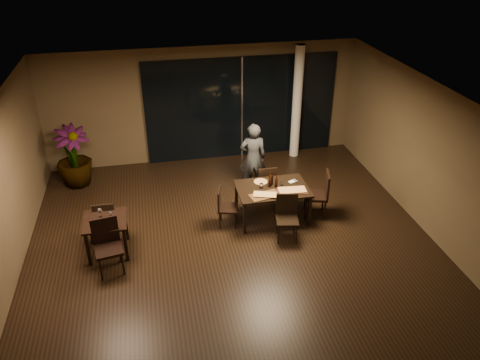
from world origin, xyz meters
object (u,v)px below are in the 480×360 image
object	(u,v)px
chair_main_left	(224,205)
diner	(253,158)
chair_main_near	(287,214)
bottle_c	(272,178)
bottle_a	(270,179)
chair_main_right	(320,192)
main_table	(272,191)
chair_main_far	(266,182)
side_table	(106,225)
chair_side_far	(105,218)
potted_plant	(73,157)
bottle_b	(276,181)
chair_side_near	(107,243)

from	to	relation	value
chair_main_left	diner	distance (m)	1.64
chair_main_near	bottle_c	bearing A→B (deg)	107.52
chair_main_near	bottle_c	size ratio (longest dim) A/B	3.07
chair_main_near	diner	bearing A→B (deg)	107.77
diner	bottle_a	bearing A→B (deg)	100.39
chair_main_right	bottle_c	world-z (taller)	bottle_c
main_table	chair_main_left	distance (m)	1.06
chair_main_far	side_table	bearing A→B (deg)	19.76
chair_side_far	chair_main_far	bearing A→B (deg)	-166.94
chair_main_near	bottle_a	distance (m)	0.89
bottle_c	potted_plant	bearing A→B (deg)	152.33
chair_main_right	bottle_c	xyz separation A→B (m)	(-1.02, 0.25, 0.32)
chair_main_far	chair_main_near	distance (m)	1.39
main_table	chair_main_far	size ratio (longest dim) A/B	1.66
main_table	bottle_a	distance (m)	0.26
side_table	chair_side_far	world-z (taller)	chair_side_far
chair_main_left	chair_main_far	bearing A→B (deg)	-42.59
main_table	potted_plant	distance (m)	4.87
diner	main_table	bearing A→B (deg)	102.01
main_table	bottle_c	world-z (taller)	bottle_c
side_table	chair_main_far	xyz separation A→B (m)	(3.45, 1.19, -0.12)
bottle_a	bottle_b	size ratio (longest dim) A/B	1.23
chair_main_left	bottle_c	distance (m)	1.15
chair_side_near	chair_main_right	bearing A→B (deg)	1.79
main_table	side_table	world-z (taller)	same
main_table	chair_side_far	distance (m)	3.45
chair_side_near	potted_plant	distance (m)	3.50
chair_side_near	chair_main_left	bearing A→B (deg)	12.94
main_table	chair_side_near	xyz separation A→B (m)	(-3.36, -1.00, -0.09)
side_table	bottle_a	distance (m)	3.42
main_table	chair_side_near	distance (m)	3.51
bottle_a	chair_main_left	bearing A→B (deg)	-173.67
bottle_b	bottle_c	distance (m)	0.14
chair_main_left	chair_main_right	xyz separation A→B (m)	(2.08, -0.07, 0.11)
bottle_b	chair_main_left	bearing A→B (deg)	-177.04
chair_main_near	chair_main_left	bearing A→B (deg)	160.78
main_table	diner	bearing A→B (deg)	95.76
chair_main_far	chair_main_right	xyz separation A→B (m)	(0.99, -0.79, 0.08)
chair_main_near	chair_side_near	world-z (taller)	chair_side_near
chair_main_far	bottle_b	xyz separation A→B (m)	(0.03, -0.67, 0.38)
side_table	potted_plant	xyz separation A→B (m)	(-0.85, 2.88, 0.12)
side_table	bottle_c	size ratio (longest dim) A/B	2.62
main_table	bottle_c	distance (m)	0.27
side_table	chair_main_near	size ratio (longest dim) A/B	0.85
side_table	chair_main_left	bearing A→B (deg)	11.16
side_table	chair_main_near	world-z (taller)	chair_main_near
chair_main_far	chair_side_far	xyz separation A→B (m)	(-3.49, -0.76, -0.01)
side_table	bottle_a	world-z (taller)	bottle_a
chair_main_far	chair_main_near	world-z (taller)	chair_main_near
chair_main_far	bottle_a	world-z (taller)	bottle_a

